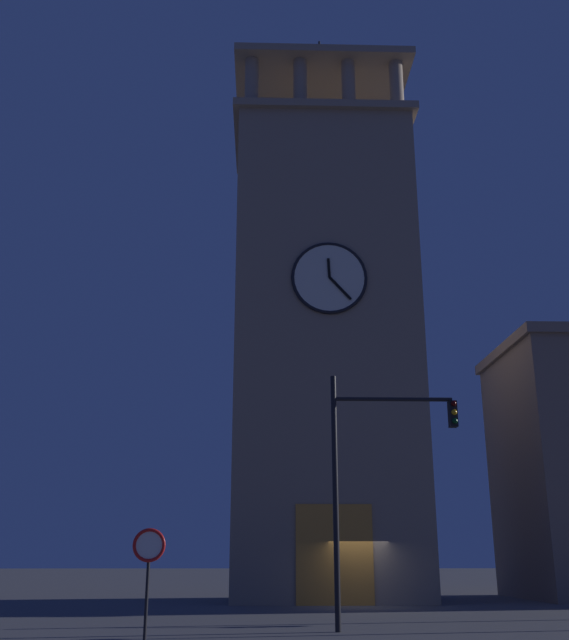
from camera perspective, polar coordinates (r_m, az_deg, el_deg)
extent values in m
plane|color=#4C4C51|center=(32.07, 5.90, -20.87)|extent=(200.00, 200.00, 0.00)
cube|color=gray|center=(36.85, 3.05, -2.33)|extent=(8.64, 6.43, 23.13)
cube|color=gray|center=(41.52, 2.79, 13.53)|extent=(9.24, 7.03, 0.40)
cylinder|color=gray|center=(40.67, 8.53, 17.17)|extent=(0.70, 0.70, 2.82)
cylinder|color=gray|center=(40.33, 4.89, 17.35)|extent=(0.70, 0.70, 2.82)
cylinder|color=gray|center=(40.14, 1.20, 17.47)|extent=(0.70, 0.70, 2.82)
cylinder|color=gray|center=(40.10, -2.51, 17.52)|extent=(0.70, 0.70, 2.82)
cylinder|color=gray|center=(44.99, 7.35, 13.40)|extent=(0.70, 0.70, 2.82)
cylinder|color=gray|center=(44.68, 4.12, 13.53)|extent=(0.70, 0.70, 2.82)
cylinder|color=gray|center=(44.51, 0.85, 13.61)|extent=(0.70, 0.70, 2.82)
cylinder|color=gray|center=(44.48, -2.44, 13.65)|extent=(0.70, 0.70, 2.82)
cube|color=gray|center=(43.27, 2.72, 17.19)|extent=(9.24, 7.03, 0.40)
cylinder|color=black|center=(44.23, 2.69, 18.93)|extent=(0.12, 0.12, 2.88)
cylinder|color=silver|center=(34.54, 3.43, 3.22)|extent=(3.37, 0.12, 3.37)
torus|color=black|center=(34.52, 3.43, 3.23)|extent=(3.53, 0.16, 3.53)
cube|color=black|center=(34.61, 3.40, 3.99)|extent=(0.16, 0.06, 0.93)
cube|color=black|center=(34.31, 4.26, 2.43)|extent=(1.05, 0.06, 1.15)
cube|color=orange|center=(32.41, 3.82, -17.35)|extent=(3.20, 0.24, 4.00)
cylinder|color=black|center=(21.31, 3.91, -13.36)|extent=(0.16, 0.16, 6.89)
cylinder|color=black|center=(21.92, 8.25, -5.99)|extent=(3.43, 0.12, 0.12)
cube|color=black|center=(22.20, 12.69, -7.01)|extent=(0.22, 0.30, 0.75)
sphere|color=#360505|center=(22.08, 12.75, -6.22)|extent=(0.16, 0.16, 0.16)
sphere|color=orange|center=(22.03, 12.80, -6.86)|extent=(0.16, 0.16, 0.16)
sphere|color=#063316|center=(21.99, 12.84, -7.50)|extent=(0.16, 0.16, 0.16)
cylinder|color=black|center=(18.82, -10.43, -19.64)|extent=(0.08, 0.08, 2.25)
cylinder|color=white|center=(18.77, -10.27, -16.52)|extent=(0.70, 0.04, 0.70)
torus|color=red|center=(18.75, -10.28, -16.52)|extent=(0.78, 0.08, 0.78)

